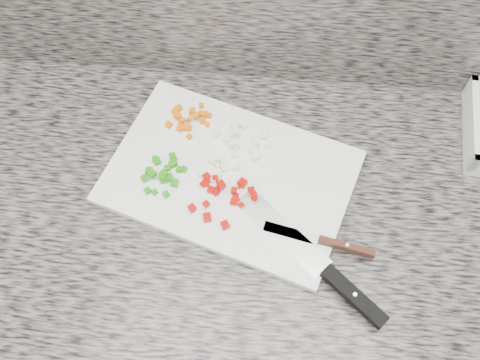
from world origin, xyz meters
name	(u,v)px	position (x,y,z in m)	size (l,w,h in m)	color
cabinet	(253,284)	(0.00, 1.44, 0.43)	(3.92, 0.62, 0.86)	silver
countertop	(259,211)	(0.00, 1.44, 0.88)	(3.96, 0.64, 0.04)	#625D56
cutting_board	(230,176)	(-0.06, 1.49, 0.91)	(0.43, 0.29, 0.01)	white
carrot_pile	(189,118)	(-0.15, 1.60, 0.92)	(0.09, 0.08, 0.02)	#DC6604
onion_pile	(244,142)	(-0.04, 1.56, 0.92)	(0.11, 0.10, 0.02)	white
green_pepper_pile	(163,173)	(-0.18, 1.48, 0.92)	(0.08, 0.09, 0.02)	#21890C
red_pepper_pile	(224,195)	(-0.06, 1.45, 0.92)	(0.12, 0.11, 0.02)	#B00902
garlic_pile	(216,170)	(-0.08, 1.50, 0.92)	(0.05, 0.05, 0.01)	beige
chef_knife	(328,273)	(0.12, 1.32, 0.92)	(0.26, 0.23, 0.02)	silver
paring_knife	(332,243)	(0.13, 1.37, 0.92)	(0.19, 0.05, 0.02)	silver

